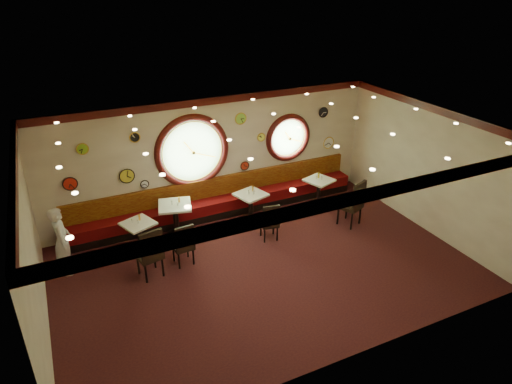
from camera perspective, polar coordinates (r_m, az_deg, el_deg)
name	(u,v)px	position (r m, az deg, el deg)	size (l,w,h in m)	color
floor	(264,267)	(10.42, 1.05, -9.38)	(9.00, 6.00, 0.00)	#321016
ceiling	(266,132)	(8.95, 1.21, 7.55)	(9.00, 6.00, 0.02)	#B29532
wall_back	(214,157)	(12.09, -5.22, 4.43)	(9.00, 0.02, 3.20)	beige
wall_front	(350,285)	(7.43, 11.66, -11.29)	(9.00, 0.02, 3.20)	beige
wall_left	(31,256)	(8.82, -26.32, -7.23)	(0.02, 6.00, 3.20)	beige
wall_right	(427,168)	(12.09, 20.63, 2.79)	(0.02, 6.00, 3.20)	beige
molding_back	(213,101)	(11.58, -5.44, 11.30)	(9.00, 0.10, 0.18)	#3D0C0B
molding_front	(357,198)	(6.67, 12.56, -0.68)	(9.00, 0.10, 0.18)	#3D0C0B
molding_left	(14,176)	(8.16, -28.05, 1.79)	(0.10, 6.00, 0.18)	#3D0C0B
molding_right	(436,109)	(11.58, 21.62, 9.61)	(0.10, 6.00, 0.18)	#3D0C0B
banquette_base	(220,211)	(12.49, -4.49, -2.41)	(8.00, 0.55, 0.20)	black
banquette_seat	(220,203)	(12.37, -4.53, -1.39)	(8.00, 0.55, 0.30)	#56070A
banquette_back	(216,187)	(12.38, -4.97, 0.68)	(8.00, 0.10, 0.55)	#5E1207
porthole_left_glass	(192,151)	(11.82, -7.99, 5.06)	(1.66, 1.66, 0.02)	#84BC71
porthole_left_frame	(192,152)	(11.81, -7.97, 5.03)	(1.98, 1.98, 0.18)	#3D0C0B
porthole_left_ring	(193,152)	(11.78, -7.93, 4.99)	(1.61, 1.61, 0.03)	gold
porthole_right_glass	(288,138)	(12.88, 4.00, 6.80)	(1.10, 1.10, 0.02)	#84BC71
porthole_right_frame	(288,138)	(12.87, 4.03, 6.78)	(1.38, 1.38, 0.18)	#3D0C0B
porthole_right_ring	(289,138)	(12.84, 4.10, 6.74)	(1.09, 1.09, 0.03)	gold
wall_clock_0	(135,137)	(11.28, -14.93, 6.63)	(0.24, 0.24, 0.03)	black
wall_clock_1	(323,112)	(13.22, 8.39, 9.83)	(0.28, 0.28, 0.03)	black
wall_clock_2	(328,143)	(13.65, 9.02, 6.11)	(0.34, 0.34, 0.03)	white
wall_clock_3	(241,119)	(12.00, -1.95, 9.16)	(0.30, 0.30, 0.03)	#9BE346
wall_clock_4	(245,166)	(12.50, -1.43, 3.29)	(0.24, 0.24, 0.03)	red
wall_clock_5	(261,137)	(12.43, 0.65, 6.87)	(0.22, 0.22, 0.03)	#EEFF54
wall_clock_6	(127,176)	(11.58, -15.84, 1.95)	(0.36, 0.36, 0.03)	yellow
wall_clock_7	(145,184)	(11.76, -13.76, 0.97)	(0.20, 0.20, 0.03)	white
wall_clock_8	(70,184)	(11.46, -22.22, 0.96)	(0.32, 0.32, 0.03)	red
wall_clock_9	(82,149)	(11.19, -20.88, 5.06)	(0.26, 0.26, 0.03)	#98D52A
table_a	(139,233)	(11.11, -14.39, -4.96)	(0.87, 0.87, 0.74)	black
table_b	(176,216)	(11.49, -10.01, -2.94)	(0.95, 0.95, 0.86)	black
table_c	(251,204)	(12.00, -0.65, -1.45)	(0.88, 0.88, 0.78)	black
table_d	(319,188)	(12.97, 7.84, 0.44)	(0.88, 0.88, 0.76)	black
chair_a	(150,251)	(9.98, -13.05, -7.14)	(0.59, 0.59, 0.74)	black
chair_b	(184,242)	(10.29, -9.01, -6.22)	(0.47, 0.47, 0.65)	black
chair_c	(270,220)	(11.09, 1.80, -3.50)	(0.48, 0.48, 0.62)	black
chair_d	(354,201)	(11.92, 12.20, -1.08)	(0.69, 0.69, 0.78)	black
condiment_a_salt	(132,221)	(10.99, -15.25, -3.52)	(0.03, 0.03, 0.09)	silver
condiment_b_salt	(172,203)	(11.32, -10.48, -1.34)	(0.03, 0.03, 0.10)	#BDBCC1
condiment_c_salt	(249,192)	(11.84, -0.91, -0.03)	(0.04, 0.04, 0.10)	#B9B9BD
condiment_d_salt	(316,177)	(12.86, 7.56, 1.81)	(0.03, 0.03, 0.09)	silver
condiment_a_pepper	(138,222)	(10.93, -14.55, -3.62)	(0.03, 0.03, 0.09)	silver
condiment_b_pepper	(178,204)	(11.25, -9.78, -1.46)	(0.04, 0.04, 0.10)	silver
condiment_c_pepper	(254,192)	(11.82, -0.28, -0.06)	(0.04, 0.04, 0.11)	silver
condiment_d_pepper	(322,178)	(12.85, 8.22, 1.75)	(0.03, 0.03, 0.09)	silver
condiment_a_bottle	(139,217)	(11.04, -14.38, -3.08)	(0.05, 0.05, 0.15)	gold
condiment_b_bottle	(179,200)	(11.39, -9.61, -0.95)	(0.04, 0.04, 0.14)	#C5862E
condiment_c_bottle	(253,188)	(11.97, -0.40, 0.46)	(0.05, 0.05, 0.16)	gold
condiment_d_bottle	(319,175)	(12.93, 7.84, 2.11)	(0.05, 0.05, 0.17)	yellow
waiter	(62,241)	(10.69, -23.06, -5.62)	(0.58, 0.38, 1.60)	white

